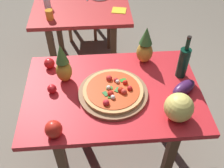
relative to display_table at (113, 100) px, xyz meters
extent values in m
plane|color=gray|center=(0.00, 0.00, -0.66)|extent=(10.00, 10.00, 0.00)
cube|color=brown|center=(0.36, -0.36, -0.30)|extent=(0.06, 0.06, 0.72)
cube|color=brown|center=(-0.36, 0.36, -0.30)|extent=(0.06, 0.06, 0.72)
cube|color=brown|center=(0.36, 0.36, -0.30)|extent=(0.06, 0.06, 0.72)
cube|color=red|center=(0.00, 0.00, 0.08)|extent=(1.23, 0.83, 0.04)
cube|color=brown|center=(-0.54, 0.89, -0.30)|extent=(0.06, 0.06, 0.72)
cube|color=brown|center=(0.08, 0.89, -0.30)|extent=(0.06, 0.06, 0.72)
cube|color=brown|center=(-0.54, 1.51, -0.30)|extent=(0.06, 0.06, 0.72)
cube|color=brown|center=(0.08, 1.51, -0.30)|extent=(0.06, 0.06, 0.72)
cube|color=red|center=(-0.23, 1.20, 0.08)|extent=(1.00, 0.72, 0.04)
cube|color=#8A5F40|center=(-0.09, 2.03, -0.45)|extent=(0.04, 0.04, 0.41)
cube|color=#8A5F40|center=(-0.42, 2.03, -0.45)|extent=(0.04, 0.04, 0.41)
cube|color=#8A5F40|center=(-0.10, 1.70, -0.45)|extent=(0.04, 0.04, 0.41)
cube|color=#8A5F40|center=(-0.43, 1.70, -0.45)|extent=(0.04, 0.04, 0.41)
cube|color=#8A5F40|center=(-0.26, 1.86, -0.23)|extent=(0.41, 0.41, 0.04)
cylinder|color=#8A5F40|center=(0.00, -0.04, 0.11)|extent=(0.48, 0.48, 0.02)
cylinder|color=#E1A360|center=(0.00, -0.04, 0.13)|extent=(0.41, 0.41, 0.02)
cylinder|color=#D2441C|center=(0.00, -0.04, 0.15)|extent=(0.36, 0.36, 0.00)
sphere|color=red|center=(0.09, 0.01, 0.16)|extent=(0.04, 0.04, 0.04)
sphere|color=red|center=(0.03, 0.04, 0.16)|extent=(0.03, 0.03, 0.03)
sphere|color=red|center=(0.05, -0.06, 0.16)|extent=(0.04, 0.04, 0.04)
sphere|color=red|center=(-0.05, -0.16, 0.16)|extent=(0.04, 0.04, 0.04)
sphere|color=red|center=(-0.02, -0.09, 0.16)|extent=(0.04, 0.04, 0.04)
sphere|color=red|center=(0.11, -0.05, 0.16)|extent=(0.04, 0.04, 0.04)
sphere|color=red|center=(0.07, -0.08, 0.16)|extent=(0.04, 0.04, 0.04)
sphere|color=red|center=(-0.02, 0.06, 0.16)|extent=(0.04, 0.04, 0.04)
cube|color=#377223|center=(-0.02, -0.03, 0.15)|extent=(0.05, 0.03, 0.00)
cube|color=#347123|center=(-0.02, -0.10, 0.15)|extent=(0.04, 0.05, 0.00)
cube|color=#278622|center=(0.08, 0.04, 0.15)|extent=(0.05, 0.04, 0.00)
cube|color=#2C7434|center=(-0.05, -0.08, 0.15)|extent=(0.05, 0.05, 0.00)
cube|color=#317734|center=(0.03, -0.05, 0.15)|extent=(0.05, 0.05, 0.00)
sphere|color=#F8E2D2|center=(0.03, 0.03, 0.16)|extent=(0.03, 0.03, 0.03)
sphere|color=white|center=(-0.01, -0.12, 0.16)|extent=(0.03, 0.03, 0.03)
sphere|color=white|center=(-0.03, -0.03, 0.16)|extent=(0.03, 0.03, 0.03)
cylinder|color=#0D3324|center=(0.51, 0.12, 0.21)|extent=(0.08, 0.08, 0.23)
cylinder|color=#0D3324|center=(0.51, 0.12, 0.38)|extent=(0.03, 0.03, 0.09)
cylinder|color=black|center=(0.51, 0.12, 0.43)|extent=(0.03, 0.03, 0.02)
ellipsoid|color=gold|center=(-0.33, 0.14, 0.18)|extent=(0.11, 0.11, 0.17)
cone|color=#3F7633|center=(-0.33, 0.14, 0.34)|extent=(0.09, 0.09, 0.14)
ellipsoid|color=#C08D33|center=(0.27, 0.31, 0.18)|extent=(0.12, 0.12, 0.17)
cone|color=#376B31|center=(0.27, 0.31, 0.33)|extent=(0.10, 0.10, 0.14)
sphere|color=#DECC65|center=(0.38, -0.26, 0.19)|extent=(0.18, 0.18, 0.18)
ellipsoid|color=red|center=(-0.37, -0.34, 0.15)|extent=(0.10, 0.10, 0.11)
ellipsoid|color=#411B4B|center=(0.48, -0.06, 0.14)|extent=(0.22, 0.19, 0.09)
sphere|color=red|center=(-0.34, 0.27, 0.13)|extent=(0.08, 0.08, 0.08)
sphere|color=red|center=(-0.42, 0.02, 0.13)|extent=(0.06, 0.06, 0.06)
sphere|color=red|center=(-0.46, 0.28, 0.14)|extent=(0.08, 0.08, 0.08)
cylinder|color=orange|center=(-0.52, 1.00, 0.14)|extent=(0.07, 0.07, 0.09)
cylinder|color=silver|center=(-0.57, 1.23, 0.16)|extent=(0.07, 0.07, 0.12)
cube|color=yellow|center=(0.15, 1.10, 0.10)|extent=(0.16, 0.15, 0.01)
camera|label=1|loc=(-0.10, -1.25, 1.40)|focal=41.57mm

